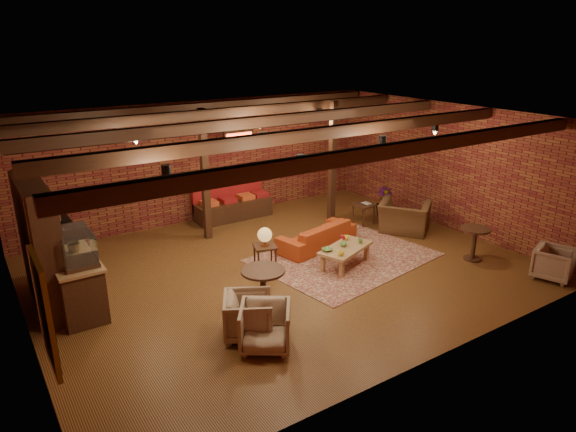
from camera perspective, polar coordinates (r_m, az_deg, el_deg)
floor at (r=11.13m, az=-0.34°, el=-5.92°), size 10.00×10.00×0.00m
ceiling at (r=10.19m, az=-0.38°, el=10.58°), size 10.00×8.00×0.02m
wall_back at (r=13.97m, az=-9.36°, el=6.02°), size 10.00×0.02×3.20m
wall_front at (r=7.72m, az=16.06°, el=-5.52°), size 10.00×0.02×3.20m
wall_left at (r=9.04m, az=-28.09°, el=-3.45°), size 0.02×8.00×3.20m
wall_right at (r=13.82m, az=17.40°, el=5.26°), size 0.02×8.00×3.20m
ceiling_beams at (r=10.21m, az=-0.38°, el=9.92°), size 9.80×6.40×0.22m
ceiling_pipe at (r=11.61m, az=-4.73°, el=9.84°), size 9.60×0.12×0.12m
post_left at (r=12.49m, az=-9.22°, el=4.46°), size 0.16×0.16×3.20m
post_right at (r=13.70m, az=4.96°, el=5.95°), size 0.16×0.16×3.20m
service_counter at (r=10.34m, az=-23.10°, el=-4.77°), size 0.80×2.50×1.60m
plant_counter at (r=10.39m, az=-23.08°, el=-2.15°), size 0.35×0.39×0.30m
shelving_hutch at (r=10.24m, az=-25.68°, el=-2.95°), size 0.52×2.00×2.40m
chalkboard_menu at (r=6.94m, az=-25.36°, el=-9.68°), size 0.08×0.96×1.46m
banquette at (r=14.11m, az=-6.15°, el=1.67°), size 2.10×0.70×1.00m
service_sign at (r=13.27m, az=-5.53°, el=8.81°), size 0.86×0.06×0.30m
ceiling_spotlights at (r=10.25m, az=-0.38°, el=8.70°), size 6.40×4.40×0.28m
rug at (r=11.76m, az=6.24°, el=-4.59°), size 4.15×3.41×0.01m
sofa at (r=12.18m, az=3.21°, el=-2.14°), size 2.18×1.21×0.60m
coffee_table at (r=11.19m, az=6.34°, el=-3.69°), size 1.45×1.06×0.70m
side_table_lamp at (r=10.81m, az=-2.59°, el=-2.47°), size 0.58×0.58×0.97m
round_table_left at (r=9.30m, az=-2.78°, el=-7.47°), size 0.79×0.79×0.83m
armchair_a at (r=8.68m, az=-4.42°, el=-10.77°), size 1.03×1.05×0.81m
armchair_b at (r=8.36m, az=-2.57°, el=-11.98°), size 1.07×1.06×0.82m
armchair_right at (r=13.37m, az=12.84°, el=0.44°), size 1.35×1.45×1.07m
side_table_book at (r=13.75m, az=8.41°, el=1.14°), size 0.54×0.54×0.57m
round_table_right at (r=12.14m, az=20.02°, el=-2.38°), size 0.64×0.64×0.76m
armchair_far at (r=11.92m, az=27.45°, el=-4.53°), size 0.90×0.87×0.74m
plant_tall at (r=14.27m, az=10.82°, el=4.65°), size 1.74×1.74×2.45m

